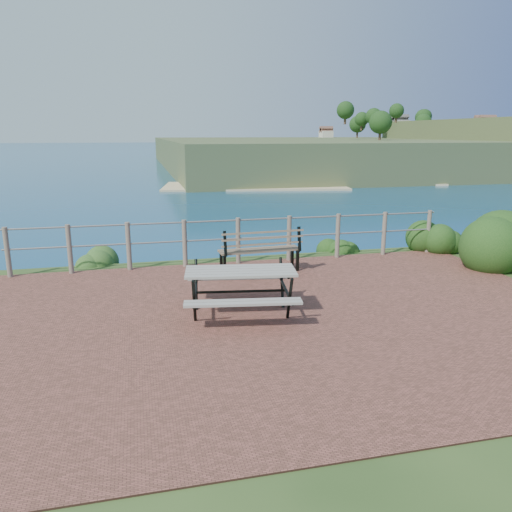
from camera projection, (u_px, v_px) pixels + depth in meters
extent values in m
cube|color=brown|center=(281.00, 318.00, 7.73)|extent=(10.00, 7.00, 0.12)
plane|color=#14687A|center=(140.00, 140.00, 196.57)|extent=(1200.00, 1200.00, 0.00)
cylinder|color=#6B5B4C|center=(7.00, 252.00, 9.73)|extent=(0.10, 0.10, 1.00)
cylinder|color=#6B5B4C|center=(70.00, 249.00, 9.99)|extent=(0.10, 0.10, 1.00)
cylinder|color=#6B5B4C|center=(129.00, 246.00, 10.25)|extent=(0.10, 0.10, 1.00)
cylinder|color=#6B5B4C|center=(185.00, 243.00, 10.51)|extent=(0.10, 0.10, 1.00)
cylinder|color=#6B5B4C|center=(238.00, 241.00, 10.77)|extent=(0.10, 0.10, 1.00)
cylinder|color=#6B5B4C|center=(289.00, 238.00, 11.03)|extent=(0.10, 0.10, 1.00)
cylinder|color=#6B5B4C|center=(338.00, 236.00, 11.29)|extent=(0.10, 0.10, 1.00)
cylinder|color=#6B5B4C|center=(384.00, 233.00, 11.54)|extent=(0.10, 0.10, 1.00)
cylinder|color=#6B5B4C|center=(428.00, 231.00, 11.80)|extent=(0.10, 0.10, 1.00)
cylinder|color=slate|center=(238.00, 220.00, 10.66)|extent=(9.40, 0.04, 0.04)
cylinder|color=slate|center=(238.00, 238.00, 10.76)|extent=(9.40, 0.04, 0.04)
cube|color=#415229|center=(439.00, 151.00, 238.94)|extent=(260.00, 180.00, 12.00)
cube|color=gray|center=(241.00, 271.00, 7.68)|extent=(1.78, 0.94, 0.04)
cube|color=gray|center=(241.00, 289.00, 7.75)|extent=(1.71, 0.49, 0.04)
cube|color=gray|center=(241.00, 289.00, 7.75)|extent=(1.71, 0.49, 0.04)
cylinder|color=black|center=(241.00, 291.00, 7.76)|extent=(1.45, 0.26, 0.04)
cube|color=brown|center=(260.00, 250.00, 10.11)|extent=(1.68, 0.51, 0.04)
cube|color=brown|center=(260.00, 236.00, 10.04)|extent=(1.66, 0.22, 0.38)
cube|color=black|center=(260.00, 261.00, 10.17)|extent=(0.06, 0.07, 0.46)
cube|color=black|center=(260.00, 261.00, 10.17)|extent=(0.06, 0.07, 0.46)
cube|color=black|center=(260.00, 261.00, 10.17)|extent=(0.06, 0.07, 0.46)
cube|color=black|center=(260.00, 261.00, 10.17)|extent=(0.06, 0.07, 0.46)
ellipsoid|color=#143C12|center=(493.00, 269.00, 10.50)|extent=(1.43, 1.43, 2.03)
ellipsoid|color=#143C12|center=(433.00, 251.00, 12.13)|extent=(0.95, 0.95, 1.36)
ellipsoid|color=#2D541F|center=(96.00, 263.00, 10.98)|extent=(0.79, 0.79, 0.54)
ellipsoid|color=#143C12|center=(338.00, 250.00, 12.17)|extent=(0.70, 0.70, 0.42)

